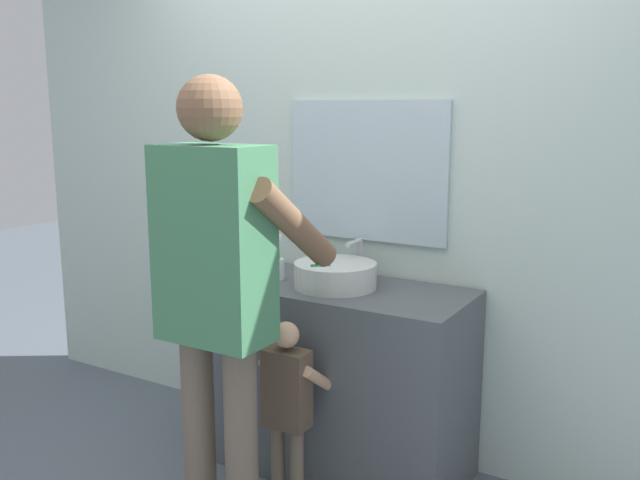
# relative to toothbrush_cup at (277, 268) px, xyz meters

# --- Properties ---
(back_wall) EXTENTS (4.40, 0.10, 2.70)m
(back_wall) POSITION_rel_toothbrush_cup_xyz_m (0.30, 0.35, 0.44)
(back_wall) COLOR silver
(back_wall) RESTS_ON ground
(vanity_cabinet) EXTENTS (1.17, 0.54, 0.86)m
(vanity_cabinet) POSITION_rel_toothbrush_cup_xyz_m (0.30, 0.03, -0.48)
(vanity_cabinet) COLOR #4C5156
(vanity_cabinet) RESTS_ON ground
(sink_basin) EXTENTS (0.36, 0.36, 0.11)m
(sink_basin) POSITION_rel_toothbrush_cup_xyz_m (0.30, 0.01, 0.00)
(sink_basin) COLOR silver
(sink_basin) RESTS_ON vanity_cabinet
(faucet) EXTENTS (0.18, 0.14, 0.18)m
(faucet) POSITION_rel_toothbrush_cup_xyz_m (0.30, 0.23, 0.03)
(faucet) COLOR #B7BABF
(faucet) RESTS_ON vanity_cabinet
(toothbrush_cup) EXTENTS (0.07, 0.07, 0.21)m
(toothbrush_cup) POSITION_rel_toothbrush_cup_xyz_m (0.00, 0.00, 0.00)
(toothbrush_cup) COLOR silver
(toothbrush_cup) RESTS_ON vanity_cabinet
(child_toddler) EXTENTS (0.25, 0.25, 0.81)m
(child_toddler) POSITION_rel_toothbrush_cup_xyz_m (0.30, -0.37, -0.43)
(child_toddler) COLOR #6B5B4C
(child_toddler) RESTS_ON ground
(adult_parent) EXTENTS (0.54, 0.57, 1.74)m
(adult_parent) POSITION_rel_toothbrush_cup_xyz_m (0.19, -0.65, 0.13)
(adult_parent) COLOR #6B5B4C
(adult_parent) RESTS_ON ground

